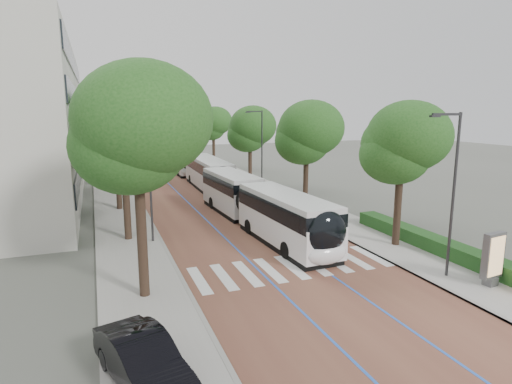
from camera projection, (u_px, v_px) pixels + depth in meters
ground at (296, 275)px, 21.68m from camera, size 160.00×160.00×0.00m
road at (167, 170)px, 58.38m from camera, size 11.00×140.00×0.02m
sidewalk_left at (109, 173)px, 55.76m from camera, size 4.00×140.00×0.12m
sidewalk_right at (220, 167)px, 60.99m from camera, size 4.00×140.00×0.12m
kerb_left at (125, 172)px, 56.42m from camera, size 0.20×140.00×0.14m
kerb_right at (207, 168)px, 60.32m from camera, size 0.20×140.00×0.14m
zebra_crossing at (292, 267)px, 22.66m from camera, size 10.55×3.60×0.01m
lane_line_left at (155, 171)px, 57.82m from camera, size 0.12×126.00×0.01m
lane_line_right at (179, 170)px, 58.94m from camera, size 0.12×126.00×0.01m
hedge at (438, 245)px, 24.75m from camera, size 1.20×14.00×0.80m
streetlight_near at (452, 183)px, 20.31m from camera, size 1.82×0.20×8.00m
streetlight_far at (260, 144)px, 43.25m from camera, size 1.82×0.20×8.00m
lamp_post_left at (150, 178)px, 26.11m from camera, size 0.14×0.14×8.00m
trees_left at (111, 123)px, 40.10m from camera, size 6.04×60.57×10.18m
trees_right at (271, 132)px, 43.32m from camera, size 5.56×46.93×8.45m
lead_bus at (260, 206)px, 29.60m from camera, size 3.43×18.50×3.20m
bus_queued_0 at (209, 174)px, 44.19m from camera, size 2.77×12.44×3.20m
bus_queued_1 at (183, 160)px, 56.44m from camera, size 2.74×12.44×3.20m
bus_queued_2 at (167, 151)px, 68.73m from camera, size 3.00×12.49×3.20m
ad_panel at (493, 258)px, 19.83m from camera, size 1.26×0.54×2.55m
parked_car at (143, 360)px, 12.75m from camera, size 2.84×4.88×1.52m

